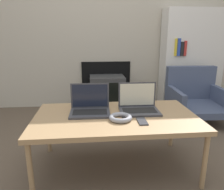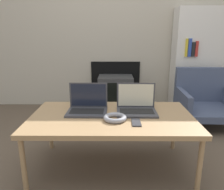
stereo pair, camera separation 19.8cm
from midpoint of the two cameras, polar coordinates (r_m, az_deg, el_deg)
The scene contains 10 objects.
ground_plane at distance 1.83m, azimuth -1.93°, elevation -20.49°, with size 14.00×14.00×0.00m, color brown.
wall_back at distance 3.35m, azimuth -4.29°, elevation 19.06°, with size 7.00×0.08×2.60m.
table at distance 1.73m, azimuth -2.33°, elevation -6.41°, with size 1.27×0.72×0.46m.
laptop_left at distance 1.80m, azimuth -8.93°, elevation -3.03°, with size 0.32×0.24×0.23m.
laptop_right at distance 1.81m, azimuth 3.85°, elevation -2.68°, with size 0.32×0.24×0.23m.
headphones at distance 1.63m, azimuth -1.26°, elevation -5.98°, with size 0.17×0.17×0.04m.
phone at distance 1.60m, azimuth 4.36°, elevation -6.95°, with size 0.06×0.14×0.01m.
tv at distance 3.20m, azimuth -3.05°, elevation 0.51°, with size 0.49×0.40×0.50m.
armchair at distance 3.00m, azimuth 19.09°, elevation -0.30°, with size 0.68×0.70×0.67m.
bookshelf at distance 3.45m, azimuth 18.39°, elevation 8.77°, with size 0.87×0.32×1.44m.
Camera 1 is at (-0.18, -1.48, 1.08)m, focal length 35.00 mm.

